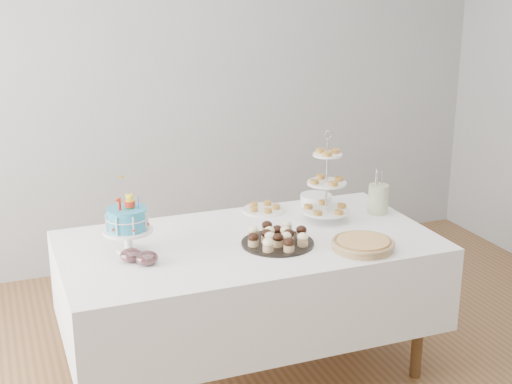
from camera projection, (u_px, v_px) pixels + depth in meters
name	position (u px, v px, depth m)	size (l,w,h in m)	color
walls	(271.00, 143.00, 3.23)	(5.04, 4.04, 2.70)	#9A9C9F
table	(249.00, 280.00, 3.74)	(1.92, 1.02, 0.77)	white
birthday_cake	(128.00, 231.00, 3.50)	(0.25, 0.25, 0.38)	white
cupcake_tray	(278.00, 237.00, 3.60)	(0.37, 0.37, 0.08)	black
pie	(363.00, 244.00, 3.54)	(0.32, 0.32, 0.05)	tan
tiered_stand	(327.00, 184.00, 3.90)	(0.26, 0.26, 0.51)	silver
plate_stack	(316.00, 200.00, 4.19)	(0.18, 0.18, 0.07)	white
pastry_plate	(264.00, 208.00, 4.11)	(0.25, 0.25, 0.04)	white
jam_bowl_a	(147.00, 258.00, 3.36)	(0.11, 0.11, 0.06)	silver
jam_bowl_b	(131.00, 255.00, 3.40)	(0.11, 0.11, 0.06)	silver
utensil_pitcher	(378.00, 198.00, 4.05)	(0.12, 0.11, 0.26)	silver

